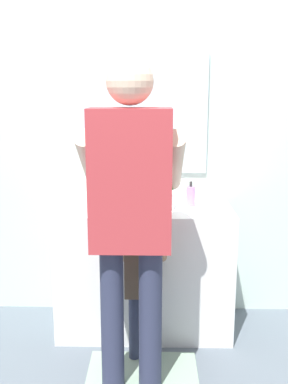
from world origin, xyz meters
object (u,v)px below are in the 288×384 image
Objects in this scene: adult_parent at (131,201)px; soap_bottle at (191,196)px; toothbrush_cup at (93,201)px; child_toddler at (143,274)px.

soap_bottle is at bearing 62.91° from adult_parent.
soap_bottle is (0.64, 0.09, 0.02)m from toothbrush_cup.
child_toddler is 0.57m from adult_parent.
toothbrush_cup is 0.12× the size of adult_parent.
adult_parent is at bearing -117.09° from soap_bottle.
child_toddler is at bearing -47.82° from toothbrush_cup.
adult_parent reaches higher than child_toddler.
adult_parent is at bearing -102.72° from child_toddler.
toothbrush_cup is 0.70m from adult_parent.
toothbrush_cup reaches higher than child_toddler.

